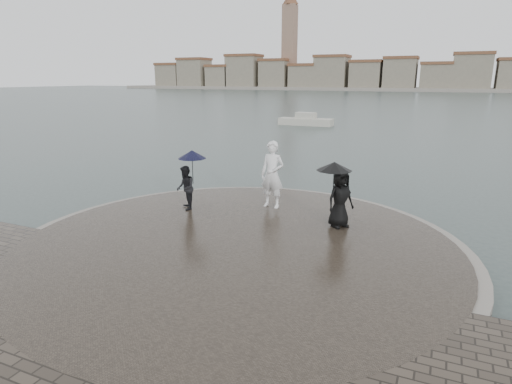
% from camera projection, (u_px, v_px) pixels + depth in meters
% --- Properties ---
extents(ground, '(400.00, 400.00, 0.00)m').
position_uv_depth(ground, '(162.00, 316.00, 8.77)').
color(ground, '#2B3835').
rests_on(ground, ground).
extents(kerb_ring, '(12.50, 12.50, 0.32)m').
position_uv_depth(kerb_ring, '(237.00, 248.00, 11.82)').
color(kerb_ring, gray).
rests_on(kerb_ring, ground).
extents(quay_tip, '(11.90, 11.90, 0.36)m').
position_uv_depth(quay_tip, '(237.00, 247.00, 11.81)').
color(quay_tip, '#2D261E').
rests_on(quay_tip, ground).
extents(statue, '(0.89, 0.63, 2.30)m').
position_uv_depth(statue, '(272.00, 175.00, 14.62)').
color(statue, white).
rests_on(statue, quay_tip).
extents(visitor_left, '(1.18, 1.04, 2.04)m').
position_uv_depth(visitor_left, '(187.00, 178.00, 14.37)').
color(visitor_left, black).
rests_on(visitor_left, quay_tip).
extents(visitor_right, '(1.27, 1.14, 1.95)m').
position_uv_depth(visitor_right, '(339.00, 190.00, 12.71)').
color(visitor_right, black).
rests_on(visitor_right, quay_tip).
extents(far_skyline, '(260.00, 20.00, 37.00)m').
position_uv_depth(far_skyline, '(417.00, 75.00, 151.74)').
color(far_skyline, gray).
rests_on(far_skyline, ground).
extents(boats, '(38.63, 6.89, 1.50)m').
position_uv_depth(boats, '(494.00, 128.00, 38.41)').
color(boats, '#BAB7A7').
rests_on(boats, ground).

